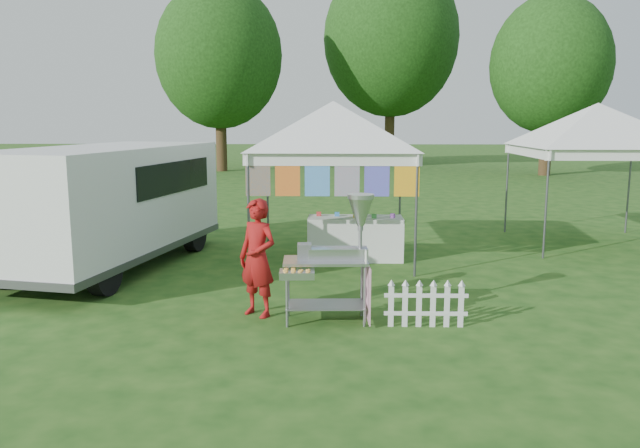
{
  "coord_description": "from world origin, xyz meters",
  "views": [
    {
      "loc": [
        0.12,
        -8.35,
        2.66
      ],
      "look_at": [
        -0.17,
        0.91,
        1.1
      ],
      "focal_mm": 35.0,
      "sensor_mm": 36.0,
      "label": 1
    }
  ],
  "objects": [
    {
      "name": "vendor",
      "position": [
        -0.98,
        -0.14,
        0.81
      ],
      "size": [
        0.7,
        0.65,
        1.61
      ],
      "primitive_type": "imported",
      "rotation": [
        0.0,
        0.0,
        -0.58
      ],
      "color": "maroon",
      "rests_on": "ground"
    },
    {
      "name": "display_table",
      "position": [
        0.43,
        3.38,
        0.41
      ],
      "size": [
        1.8,
        0.7,
        0.82
      ],
      "primitive_type": "cube",
      "color": "white",
      "rests_on": "ground"
    },
    {
      "name": "ground",
      "position": [
        0.0,
        0.0,
        0.0
      ],
      "size": [
        120.0,
        120.0,
        0.0
      ],
      "primitive_type": "plane",
      "color": "#1C4614",
      "rests_on": "ground"
    },
    {
      "name": "cargo_van",
      "position": [
        -4.01,
        2.71,
        1.18
      ],
      "size": [
        3.06,
        5.55,
        2.18
      ],
      "rotation": [
        0.0,
        0.0,
        -0.19
      ],
      "color": "silver",
      "rests_on": "ground"
    },
    {
      "name": "tree_right",
      "position": [
        10.0,
        22.0,
        5.18
      ],
      "size": [
        5.6,
        5.6,
        8.42
      ],
      "color": "#331F12",
      "rests_on": "ground"
    },
    {
      "name": "picket_fence",
      "position": [
        1.25,
        -0.56,
        0.29
      ],
      "size": [
        1.08,
        0.03,
        0.56
      ],
      "rotation": [
        0.0,
        0.0,
        0.01
      ],
      "color": "silver",
      "rests_on": "ground"
    },
    {
      "name": "tree_left",
      "position": [
        -6.0,
        24.0,
        5.83
      ],
      "size": [
        6.4,
        6.4,
        9.53
      ],
      "color": "#331F12",
      "rests_on": "ground"
    },
    {
      "name": "canopy_right",
      "position": [
        5.5,
        5.0,
        2.99
      ],
      "size": [
        4.24,
        4.24,
        3.45
      ],
      "color": "#59595E",
      "rests_on": "ground"
    },
    {
      "name": "canopy_main",
      "position": [
        0.0,
        3.49,
        2.99
      ],
      "size": [
        4.24,
        4.24,
        3.45
      ],
      "color": "#59595E",
      "rests_on": "ground"
    },
    {
      "name": "donut_cart",
      "position": [
        0.12,
        -0.37,
        1.0
      ],
      "size": [
        1.22,
        0.89,
        1.7
      ],
      "rotation": [
        0.0,
        0.0,
        0.05
      ],
      "color": "gray",
      "rests_on": "ground"
    },
    {
      "name": "tree_mid",
      "position": [
        3.0,
        28.0,
        7.14
      ],
      "size": [
        7.6,
        7.6,
        11.52
      ],
      "color": "#331F12",
      "rests_on": "ground"
    }
  ]
}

